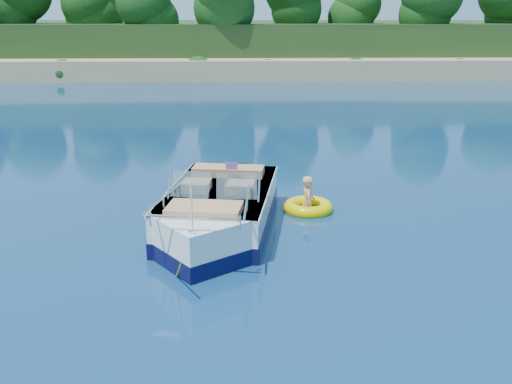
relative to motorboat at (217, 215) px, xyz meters
The scene contains 6 objects.
ground 4.73m from the motorboat, 54.19° to the right, with size 160.00×160.00×0.00m, color #092245.
shoreline 60.02m from the motorboat, 87.37° to the left, with size 170.00×59.00×6.00m.
treeline 37.65m from the motorboat, 85.70° to the left, with size 150.00×7.12×8.19m.
motorboat is the anchor object (origin of this frame).
tow_tube 2.63m from the motorboat, 32.82° to the left, with size 1.49×1.49×0.33m.
boy 2.68m from the motorboat, 34.43° to the left, with size 0.52×0.34×1.44m, color tan.
Camera 1 is at (-2.32, -8.04, 4.59)m, focal length 40.00 mm.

